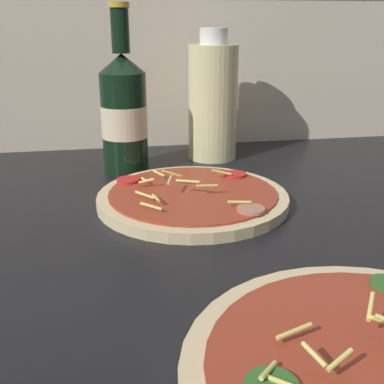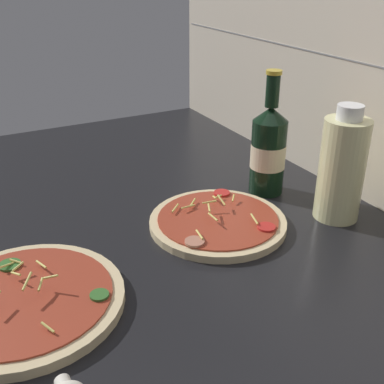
{
  "view_description": "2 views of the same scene",
  "coord_description": "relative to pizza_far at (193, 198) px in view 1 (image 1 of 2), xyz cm",
  "views": [
    {
      "loc": [
        -17.44,
        -48.07,
        26.36
      ],
      "look_at": [
        -7.32,
        8.43,
        5.67
      ],
      "focal_mm": 45.0,
      "sensor_mm": 36.0,
      "label": 1
    },
    {
      "loc": [
        61.54,
        -29.21,
        48.51
      ],
      "look_at": [
        -6.36,
        6.85,
        10.99
      ],
      "focal_mm": 45.0,
      "sensor_mm": 36.0,
      "label": 2
    }
  ],
  "objects": [
    {
      "name": "beer_bottle",
      "position": [
        -8.16,
        16.98,
        8.93
      ],
      "size": [
        7.43,
        7.43,
        26.26
      ],
      "color": "black",
      "rests_on": "counter_slab"
    },
    {
      "name": "counter_slab",
      "position": [
        6.49,
        -12.47,
        -2.12
      ],
      "size": [
        160.0,
        90.0,
        2.5
      ],
      "color": "black",
      "rests_on": "ground"
    },
    {
      "name": "pizza_far",
      "position": [
        0.0,
        0.0,
        0.0
      ],
      "size": [
        25.99,
        25.99,
        4.41
      ],
      "color": "beige",
      "rests_on": "counter_slab"
    },
    {
      "name": "oil_bottle",
      "position": [
        7.63,
        22.41,
        9.48
      ],
      "size": [
        8.65,
        8.65,
        22.51
      ],
      "color": "beige",
      "rests_on": "counter_slab"
    }
  ]
}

